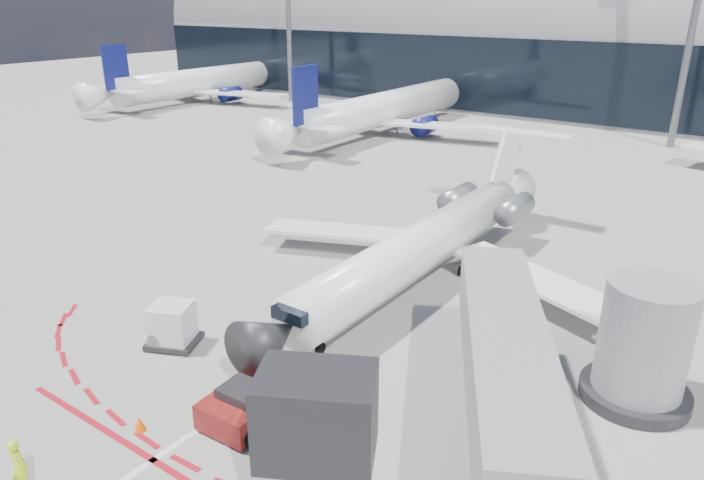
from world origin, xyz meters
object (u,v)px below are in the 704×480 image
Objects in this scene: pushback_tug at (250,402)px; uld_container at (172,325)px; regional_jet at (430,240)px; ramp_worker at (19,466)px.

uld_container is (-6.23, 1.72, 0.33)m from pushback_tug.
regional_jet reaches higher than pushback_tug.
pushback_tug is 2.90× the size of ramp_worker.
ramp_worker is at bearing -117.61° from pushback_tug.
ramp_worker is at bearing -96.79° from regional_jet.
regional_jet is at bearing 89.65° from pushback_tug.
pushback_tug is 7.40m from ramp_worker.
regional_jet is 13.56× the size of ramp_worker.
pushback_tug is at bearing -118.58° from ramp_worker.
pushback_tug is 6.47m from uld_container.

